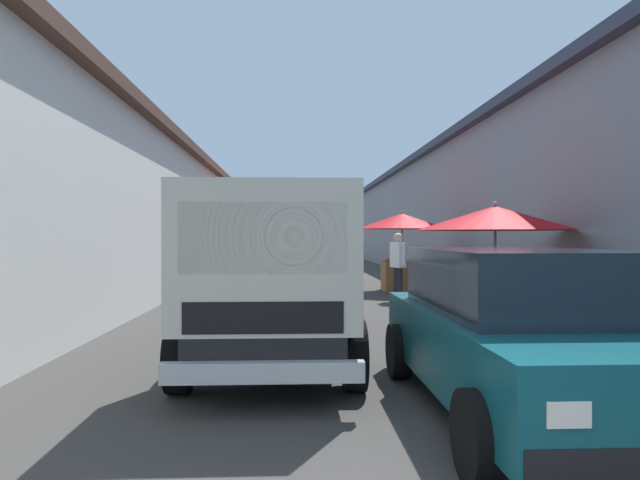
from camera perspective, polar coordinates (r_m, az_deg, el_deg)
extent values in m
plane|color=#3D3A38|center=(14.97, 0.72, -5.66)|extent=(90.00, 90.00, 0.00)
cube|color=silver|center=(18.32, -23.69, 1.68)|extent=(49.50, 7.00, 4.01)
cube|color=#4C3328|center=(18.49, -23.71, 8.27)|extent=(49.80, 7.50, 0.24)
cube|color=gray|center=(19.05, 23.26, 2.43)|extent=(49.50, 7.00, 4.54)
cube|color=#383D4C|center=(19.29, 23.27, 9.54)|extent=(49.80, 7.50, 0.24)
cylinder|color=#9E9EA3|center=(20.72, -6.26, -0.76)|extent=(0.06, 0.06, 2.33)
cone|color=#D84C14|center=(20.72, -6.27, 1.84)|extent=(2.54, 2.54, 0.45)
sphere|color=#9E9EA3|center=(20.73, -6.27, 2.57)|extent=(0.07, 0.07, 0.07)
cube|color=#9E7547|center=(20.56, -6.29, -2.97)|extent=(0.92, 0.59, 0.76)
sphere|color=orange|center=(20.81, -6.13, -1.76)|extent=(0.09, 0.09, 0.09)
sphere|color=orange|center=(20.21, -5.86, -1.67)|extent=(0.09, 0.09, 0.09)
sphere|color=orange|center=(20.33, -6.17, -1.81)|extent=(0.09, 0.09, 0.09)
sphere|color=orange|center=(20.56, -6.30, -1.79)|extent=(0.09, 0.09, 0.09)
cylinder|color=#9E9EA3|center=(10.20, 17.35, -2.57)|extent=(0.06, 0.06, 2.10)
cone|color=red|center=(10.19, 17.36, 2.14)|extent=(2.72, 2.72, 0.42)
sphere|color=#9E9EA3|center=(10.21, 17.36, 3.56)|extent=(0.07, 0.07, 0.07)
cube|color=brown|center=(10.31, 18.16, -6.09)|extent=(0.95, 0.78, 0.83)
sphere|color=orange|center=(10.33, 18.50, -3.52)|extent=(0.09, 0.09, 0.09)
sphere|color=orange|center=(10.56, 17.42, -3.44)|extent=(0.09, 0.09, 0.09)
sphere|color=orange|center=(10.04, 18.38, -3.63)|extent=(0.09, 0.09, 0.09)
sphere|color=orange|center=(10.22, 19.22, -3.26)|extent=(0.09, 0.09, 0.09)
sphere|color=orange|center=(10.32, 16.50, -3.52)|extent=(0.09, 0.09, 0.09)
sphere|color=orange|center=(10.09, 18.17, -3.61)|extent=(0.09, 0.09, 0.09)
cylinder|color=#9E9EA3|center=(16.11, 8.34, -1.26)|extent=(0.06, 0.06, 2.23)
cone|color=red|center=(16.11, 8.34, 1.91)|extent=(2.56, 2.56, 0.44)
sphere|color=#9E9EA3|center=(16.12, 8.34, 2.84)|extent=(0.07, 0.07, 0.07)
cube|color=olive|center=(16.37, 7.82, -3.67)|extent=(0.99, 0.79, 0.84)
sphere|color=orange|center=(16.20, 7.62, -2.05)|extent=(0.09, 0.09, 0.09)
sphere|color=orange|center=(16.53, 6.88, -2.01)|extent=(0.09, 0.09, 0.09)
sphere|color=orange|center=(16.64, 8.28, -1.99)|extent=(0.09, 0.09, 0.09)
sphere|color=orange|center=(16.34, 6.85, -2.03)|extent=(0.09, 0.09, 0.09)
sphere|color=orange|center=(16.35, 8.32, -1.84)|extent=(0.09, 0.09, 0.09)
sphere|color=orange|center=(16.13, 7.77, -2.06)|extent=(0.09, 0.09, 0.09)
cube|color=#0F4C56|center=(5.32, 20.07, -10.46)|extent=(3.90, 1.72, 0.64)
cube|color=#19232D|center=(5.38, 19.46, -3.89)|extent=(2.34, 1.51, 0.56)
cube|color=silver|center=(3.36, 23.80, -15.85)|extent=(0.06, 0.24, 0.14)
cylinder|color=black|center=(3.89, 15.74, -18.64)|extent=(0.60, 0.20, 0.60)
cylinder|color=black|center=(6.90, 22.41, -10.24)|extent=(0.60, 0.20, 0.60)
cylinder|color=black|center=(6.38, 8.01, -11.10)|extent=(0.60, 0.20, 0.60)
cube|color=black|center=(7.36, -4.76, -7.98)|extent=(4.80, 1.48, 0.36)
cube|color=beige|center=(5.65, -5.37, -1.53)|extent=(1.54, 1.75, 1.40)
cube|color=#19232D|center=(4.91, -5.77, 0.23)|extent=(0.06, 1.47, 0.63)
cube|color=#19232D|center=(5.65, -5.37, 0.24)|extent=(1.05, 1.78, 0.45)
cube|color=black|center=(4.95, -5.77, -7.84)|extent=(0.06, 1.40, 0.28)
cube|color=silver|center=(4.96, -5.82, -13.24)|extent=(0.12, 1.75, 0.18)
cube|color=gray|center=(8.14, 1.26, -4.13)|extent=(3.16, 0.06, 0.50)
cube|color=gray|center=(8.19, -10.33, -4.11)|extent=(3.16, 0.06, 0.50)
cube|color=gray|center=(9.67, -4.26, -3.42)|extent=(0.06, 1.65, 0.50)
cylinder|color=black|center=(5.80, 3.49, -11.65)|extent=(0.72, 0.22, 0.72)
cylinder|color=black|center=(5.88, -14.09, -11.49)|extent=(0.72, 0.22, 0.72)
cylinder|color=black|center=(8.82, 1.32, -7.51)|extent=(0.72, 0.22, 0.72)
cylinder|color=black|center=(8.87, -10.13, -7.47)|extent=(0.72, 0.22, 0.72)
cylinder|color=#232328|center=(13.82, 7.77, -4.46)|extent=(0.14, 0.14, 0.82)
cylinder|color=#232328|center=(13.68, 8.11, -4.51)|extent=(0.14, 0.14, 0.82)
cube|color=white|center=(13.71, 7.94, -1.50)|extent=(0.52, 0.34, 0.61)
sphere|color=tan|center=(13.70, 7.94, 0.25)|extent=(0.23, 0.23, 0.23)
cylinder|color=white|center=(13.96, 7.37, -1.34)|extent=(0.08, 0.08, 0.55)
cylinder|color=white|center=(13.45, 8.53, -1.40)|extent=(0.08, 0.08, 0.55)
cylinder|color=navy|center=(11.70, -5.27, -5.31)|extent=(0.14, 0.14, 0.83)
cylinder|color=navy|center=(11.75, -6.06, -5.29)|extent=(0.14, 0.14, 0.83)
cube|color=white|center=(11.67, -5.67, -1.77)|extent=(0.32, 0.52, 0.62)
sphere|color=tan|center=(11.66, -5.67, 0.31)|extent=(0.23, 0.23, 0.23)
cylinder|color=white|center=(11.58, -4.30, -1.63)|extent=(0.08, 0.08, 0.56)
cylinder|color=white|center=(11.76, -7.02, -1.60)|extent=(0.08, 0.08, 0.56)
cylinder|color=black|center=(14.77, -9.22, -4.89)|extent=(0.45, 0.12, 0.44)
cylinder|color=black|center=(13.52, -9.44, -5.37)|extent=(0.45, 0.14, 0.44)
cube|color=#3359A5|center=(14.09, -9.34, -4.93)|extent=(0.92, 0.34, 0.08)
ellipsoid|color=black|center=(13.76, -9.39, -3.51)|extent=(0.58, 0.30, 0.20)
cube|color=#3359A5|center=(14.68, -9.23, -3.16)|extent=(0.16, 0.33, 0.56)
cylinder|color=silver|center=(14.61, -9.24, -2.78)|extent=(0.28, 0.08, 0.68)
cylinder|color=black|center=(14.51, -9.26, -1.42)|extent=(0.55, 0.07, 0.04)
cylinder|color=#194CB2|center=(16.23, -3.17, -3.70)|extent=(0.30, 0.30, 0.03)
cylinder|color=#194CB2|center=(16.36, -3.16, -4.41)|extent=(0.04, 0.04, 0.42)
cylinder|color=#194CB2|center=(16.25, -3.56, -4.44)|extent=(0.04, 0.04, 0.42)
cylinder|color=#194CB2|center=(16.14, -3.17, -4.47)|extent=(0.04, 0.04, 0.42)
cylinder|color=#194CB2|center=(16.25, -2.77, -4.44)|extent=(0.04, 0.04, 0.42)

